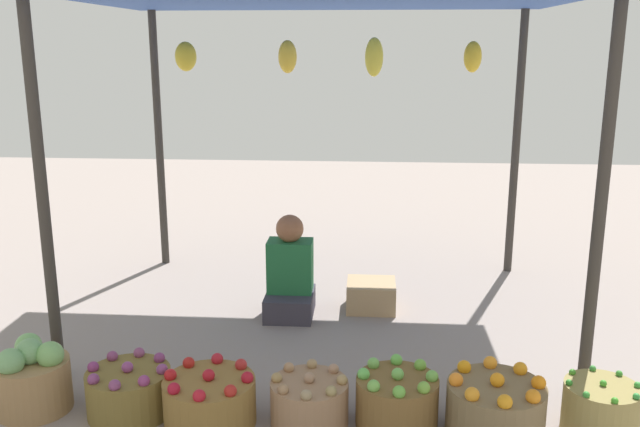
{
  "coord_description": "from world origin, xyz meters",
  "views": [
    {
      "loc": [
        0.31,
        -4.93,
        2.03
      ],
      "look_at": [
        0.0,
        -0.63,
        0.95
      ],
      "focal_mm": 38.38,
      "sensor_mm": 36.0,
      "label": 1
    }
  ],
  "objects_px": {
    "vendor_person": "(290,277)",
    "basket_oranges": "(495,408)",
    "basket_green_apples": "(397,400)",
    "basket_cabbages": "(33,379)",
    "basket_purple_onions": "(129,391)",
    "basket_red_apples": "(210,400)",
    "wooden_crate_near_vendor": "(371,295)",
    "basket_potatoes": "(309,401)",
    "basket_green_chilies": "(600,409)"
  },
  "relations": [
    {
      "from": "basket_cabbages",
      "to": "basket_purple_onions",
      "type": "relative_size",
      "value": 0.92
    },
    {
      "from": "basket_potatoes",
      "to": "basket_green_apples",
      "type": "xyz_separation_m",
      "value": [
        0.48,
        0.02,
        0.02
      ]
    },
    {
      "from": "basket_green_apples",
      "to": "basket_purple_onions",
      "type": "bearing_deg",
      "value": 179.59
    },
    {
      "from": "vendor_person",
      "to": "basket_green_chilies",
      "type": "distance_m",
      "value": 2.4
    },
    {
      "from": "basket_red_apples",
      "to": "basket_green_apples",
      "type": "distance_m",
      "value": 1.02
    },
    {
      "from": "basket_green_apples",
      "to": "wooden_crate_near_vendor",
      "type": "height_order",
      "value": "basket_green_apples"
    },
    {
      "from": "basket_purple_onions",
      "to": "basket_green_chilies",
      "type": "xyz_separation_m",
      "value": [
        2.57,
        -0.02,
        0.01
      ]
    },
    {
      "from": "basket_cabbages",
      "to": "basket_green_chilies",
      "type": "bearing_deg",
      "value": -0.37
    },
    {
      "from": "vendor_person",
      "to": "basket_oranges",
      "type": "relative_size",
      "value": 1.5
    },
    {
      "from": "vendor_person",
      "to": "basket_red_apples",
      "type": "xyz_separation_m",
      "value": [
        -0.26,
        -1.59,
        -0.16
      ]
    },
    {
      "from": "basket_purple_onions",
      "to": "basket_cabbages",
      "type": "bearing_deg",
      "value": 179.95
    },
    {
      "from": "vendor_person",
      "to": "basket_green_apples",
      "type": "xyz_separation_m",
      "value": [
        0.76,
        -1.53,
        -0.15
      ]
    },
    {
      "from": "basket_red_apples",
      "to": "basket_cabbages",
      "type": "bearing_deg",
      "value": 176.02
    },
    {
      "from": "basket_purple_onions",
      "to": "basket_green_apples",
      "type": "distance_m",
      "value": 1.49
    },
    {
      "from": "vendor_person",
      "to": "basket_green_chilies",
      "type": "bearing_deg",
      "value": -39.89
    },
    {
      "from": "basket_purple_onions",
      "to": "basket_red_apples",
      "type": "height_order",
      "value": "basket_red_apples"
    },
    {
      "from": "basket_green_apples",
      "to": "basket_green_chilies",
      "type": "distance_m",
      "value": 1.08
    },
    {
      "from": "basket_potatoes",
      "to": "vendor_person",
      "type": "bearing_deg",
      "value": 100.37
    },
    {
      "from": "vendor_person",
      "to": "basket_green_chilies",
      "type": "xyz_separation_m",
      "value": [
        1.84,
        -1.53,
        -0.16
      ]
    },
    {
      "from": "basket_red_apples",
      "to": "basket_potatoes",
      "type": "bearing_deg",
      "value": 4.27
    },
    {
      "from": "basket_oranges",
      "to": "vendor_person",
      "type": "bearing_deg",
      "value": 128.9
    },
    {
      "from": "vendor_person",
      "to": "basket_potatoes",
      "type": "distance_m",
      "value": 1.58
    },
    {
      "from": "basket_purple_onions",
      "to": "basket_red_apples",
      "type": "distance_m",
      "value": 0.48
    },
    {
      "from": "vendor_person",
      "to": "wooden_crate_near_vendor",
      "type": "bearing_deg",
      "value": 13.5
    },
    {
      "from": "wooden_crate_near_vendor",
      "to": "basket_oranges",
      "type": "bearing_deg",
      "value": -69.24
    },
    {
      "from": "basket_green_apples",
      "to": "basket_oranges",
      "type": "xyz_separation_m",
      "value": [
        0.52,
        -0.06,
        0.01
      ]
    },
    {
      "from": "basket_green_chilies",
      "to": "wooden_crate_near_vendor",
      "type": "distance_m",
      "value": 2.08
    },
    {
      "from": "basket_red_apples",
      "to": "basket_potatoes",
      "type": "relative_size",
      "value": 1.18
    },
    {
      "from": "basket_green_chilies",
      "to": "basket_green_apples",
      "type": "bearing_deg",
      "value": 179.53
    },
    {
      "from": "basket_purple_onions",
      "to": "vendor_person",
      "type": "bearing_deg",
      "value": 64.13
    },
    {
      "from": "basket_green_chilies",
      "to": "basket_oranges",
      "type": "bearing_deg",
      "value": -175.22
    },
    {
      "from": "basket_green_apples",
      "to": "basket_oranges",
      "type": "distance_m",
      "value": 0.52
    },
    {
      "from": "basket_cabbages",
      "to": "wooden_crate_near_vendor",
      "type": "height_order",
      "value": "basket_cabbages"
    },
    {
      "from": "vendor_person",
      "to": "basket_oranges",
      "type": "bearing_deg",
      "value": -51.1
    },
    {
      "from": "basket_cabbages",
      "to": "basket_green_chilies",
      "type": "distance_m",
      "value": 3.12
    },
    {
      "from": "basket_red_apples",
      "to": "basket_oranges",
      "type": "distance_m",
      "value": 1.54
    },
    {
      "from": "basket_potatoes",
      "to": "basket_oranges",
      "type": "bearing_deg",
      "value": -2.07
    },
    {
      "from": "basket_oranges",
      "to": "basket_green_chilies",
      "type": "distance_m",
      "value": 0.56
    },
    {
      "from": "vendor_person",
      "to": "basket_green_chilies",
      "type": "height_order",
      "value": "vendor_person"
    },
    {
      "from": "basket_potatoes",
      "to": "basket_green_chilies",
      "type": "bearing_deg",
      "value": 0.41
    },
    {
      "from": "basket_cabbages",
      "to": "basket_green_apples",
      "type": "bearing_deg",
      "value": -0.31
    },
    {
      "from": "basket_cabbages",
      "to": "basket_green_apples",
      "type": "distance_m",
      "value": 2.05
    },
    {
      "from": "wooden_crate_near_vendor",
      "to": "basket_green_chilies",
      "type": "bearing_deg",
      "value": -54.17
    },
    {
      "from": "vendor_person",
      "to": "basket_potatoes",
      "type": "height_order",
      "value": "vendor_person"
    },
    {
      "from": "vendor_person",
      "to": "basket_purple_onions",
      "type": "height_order",
      "value": "vendor_person"
    },
    {
      "from": "basket_oranges",
      "to": "basket_cabbages",
      "type": "bearing_deg",
      "value": 178.51
    },
    {
      "from": "basket_purple_onions",
      "to": "basket_red_apples",
      "type": "relative_size",
      "value": 0.93
    },
    {
      "from": "basket_potatoes",
      "to": "basket_oranges",
      "type": "relative_size",
      "value": 0.82
    },
    {
      "from": "basket_purple_onions",
      "to": "basket_green_apples",
      "type": "bearing_deg",
      "value": -0.41
    },
    {
      "from": "vendor_person",
      "to": "basket_purple_onions",
      "type": "distance_m",
      "value": 1.69
    }
  ]
}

